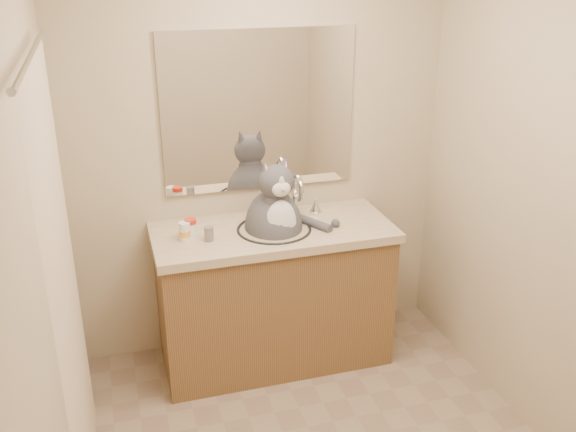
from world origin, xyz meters
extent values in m
cube|color=tan|center=(0.00, 1.25, 1.20)|extent=(2.20, 0.01, 2.40)
cube|color=tan|center=(-1.10, 0.00, 1.20)|extent=(0.01, 2.50, 2.40)
cube|color=tan|center=(1.10, 0.00, 1.20)|extent=(0.01, 2.50, 2.40)
cube|color=brown|center=(0.00, 0.96, 0.40)|extent=(1.30, 0.55, 0.80)
cube|color=#C5B18D|center=(0.00, 0.96, 0.83)|extent=(1.34, 0.59, 0.05)
torus|color=black|center=(0.00, 0.94, 0.85)|extent=(0.42, 0.42, 0.02)
ellipsoid|color=white|center=(0.00, 0.94, 0.78)|extent=(0.40, 0.40, 0.15)
cylinder|color=silver|center=(0.17, 1.11, 0.95)|extent=(0.03, 0.03, 0.18)
torus|color=silver|center=(0.17, 1.05, 1.04)|extent=(0.03, 0.16, 0.16)
cone|color=silver|center=(0.30, 1.11, 0.90)|extent=(0.06, 0.06, 0.08)
cube|color=white|center=(0.00, 1.24, 1.45)|extent=(1.10, 0.02, 0.90)
cube|color=beige|center=(-1.05, 0.10, 1.00)|extent=(0.01, 1.20, 1.90)
cylinder|color=silver|center=(-1.05, 0.10, 1.97)|extent=(0.02, 1.30, 0.02)
ellipsoid|color=#45454A|center=(0.00, 0.97, 0.85)|extent=(0.35, 0.38, 0.43)
ellipsoid|color=silver|center=(0.01, 0.85, 0.92)|extent=(0.18, 0.11, 0.27)
ellipsoid|color=#45454A|center=(0.01, 0.92, 1.14)|extent=(0.21, 0.18, 0.19)
ellipsoid|color=silver|center=(0.01, 0.84, 1.12)|extent=(0.10, 0.06, 0.08)
sphere|color=#D88C8C|center=(0.02, 0.81, 1.13)|extent=(0.02, 0.02, 0.02)
cone|color=#45454A|center=(-0.05, 0.93, 1.23)|extent=(0.09, 0.07, 0.09)
cone|color=#45454A|center=(0.06, 0.94, 1.23)|extent=(0.09, 0.07, 0.09)
cylinder|color=#45454A|center=(0.22, 0.94, 0.87)|extent=(0.18, 0.27, 0.05)
cylinder|color=white|center=(-0.46, 0.97, 0.89)|extent=(0.08, 0.08, 0.08)
cylinder|color=red|center=(-0.46, 0.97, 0.95)|extent=(0.08, 0.08, 0.02)
cylinder|color=white|center=(-0.49, 0.94, 0.89)|extent=(0.07, 0.07, 0.08)
cylinder|color=gold|center=(-0.49, 0.94, 0.89)|extent=(0.07, 0.07, 0.03)
cylinder|color=white|center=(-0.49, 0.94, 0.94)|extent=(0.07, 0.07, 0.02)
cylinder|color=slate|center=(-0.37, 0.90, 0.89)|extent=(0.07, 0.07, 0.08)
camera|label=1|loc=(-0.85, -2.19, 2.28)|focal=40.00mm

